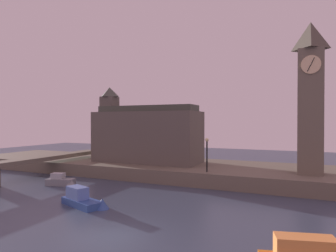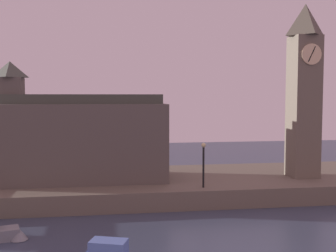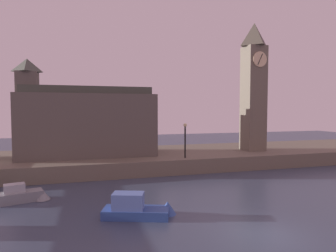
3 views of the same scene
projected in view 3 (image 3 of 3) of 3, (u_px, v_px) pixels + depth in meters
The scene contains 7 objects.
ground_plane at pixel (263, 235), 15.10m from camera, with size 120.00×120.00×0.00m, color #384256.
far_embankment at pixel (162, 158), 34.24m from camera, with size 70.00×12.00×1.50m, color #6B6051.
clock_tower at pixel (254, 85), 35.22m from camera, with size 2.58×2.61×15.17m.
parliament_hall at pixel (85, 122), 31.29m from camera, with size 13.89×5.63×10.02m.
streetlamp at pixel (185, 136), 29.86m from camera, with size 0.36×0.36×3.53m.
boat_tour_blue at pixel (142, 209), 17.59m from camera, with size 4.89×2.67×1.70m.
boat_cruiser_grey at pixel (24, 195), 20.51m from camera, with size 3.67×1.94×1.28m.
Camera 3 is at (-8.78, -12.83, 6.42)m, focal length 31.44 mm.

